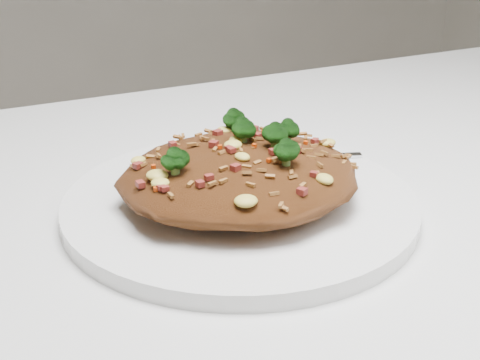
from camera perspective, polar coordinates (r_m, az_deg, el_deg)
name	(u,v)px	position (r m, az deg, el deg)	size (l,w,h in m)	color
dining_table	(306,298)	(0.62, 5.64, -10.03)	(1.20, 0.80, 0.75)	silver
plate	(240,204)	(0.56, 0.00, -2.05)	(0.30, 0.30, 0.01)	white
fried_rice	(240,166)	(0.55, 0.03, 1.18)	(0.20, 0.18, 0.06)	brown
fork	(286,157)	(0.63, 3.92, 1.93)	(0.16, 0.07, 0.00)	silver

